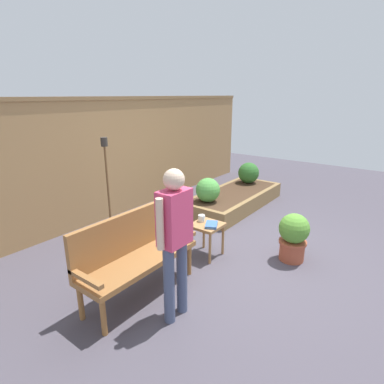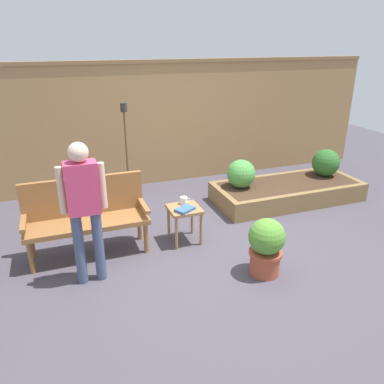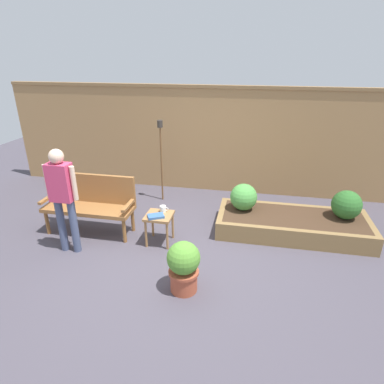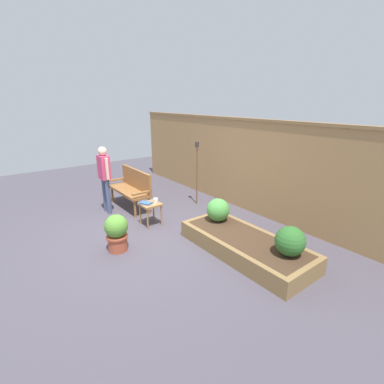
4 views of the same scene
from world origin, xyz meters
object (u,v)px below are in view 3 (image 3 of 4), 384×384
at_px(potted_boxwood, 184,265).
at_px(tiki_torch, 161,146).
at_px(person_by_bench, 62,193).
at_px(side_table, 159,220).
at_px(book_on_table, 156,216).
at_px(shrub_far_corner, 347,205).
at_px(shrub_near_bench, 244,197).
at_px(cup_on_table, 163,209).
at_px(garden_bench, 91,200).

distance_m(potted_boxwood, tiki_torch, 2.87).
xyz_separation_m(potted_boxwood, person_by_bench, (-1.84, 0.54, 0.57)).
xyz_separation_m(side_table, book_on_table, (-0.02, -0.09, 0.10)).
bearing_deg(book_on_table, person_by_bench, 169.52).
bearing_deg(shrub_far_corner, book_on_table, -162.39).
distance_m(tiki_torch, person_by_bench, 2.21).
relative_size(potted_boxwood, shrub_far_corner, 1.47).
bearing_deg(tiki_torch, shrub_near_bench, -24.98).
xyz_separation_m(book_on_table, shrub_near_bench, (1.24, 0.90, 0.02)).
xyz_separation_m(book_on_table, tiki_torch, (-0.39, 1.66, 0.60)).
height_order(shrub_far_corner, tiki_torch, tiki_torch).
height_order(shrub_near_bench, shrub_far_corner, shrub_far_corner).
bearing_deg(person_by_bench, potted_boxwood, -16.29).
xyz_separation_m(potted_boxwood, shrub_far_corner, (2.21, 1.82, 0.17)).
relative_size(side_table, cup_on_table, 3.62).
height_order(cup_on_table, person_by_bench, person_by_bench).
height_order(potted_boxwood, shrub_near_bench, shrub_near_bench).
bearing_deg(shrub_far_corner, cup_on_table, -165.90).
bearing_deg(person_by_bench, cup_on_table, 24.63).
distance_m(book_on_table, tiki_torch, 1.81).
distance_m(book_on_table, person_by_bench, 1.35).
relative_size(side_table, shrub_far_corner, 1.05).
distance_m(shrub_near_bench, shrub_far_corner, 1.60).
relative_size(garden_bench, cup_on_table, 10.86).
bearing_deg(person_by_bench, side_table, 20.73).
height_order(book_on_table, potted_boxwood, potted_boxwood).
relative_size(book_on_table, shrub_near_bench, 0.53).
bearing_deg(cup_on_table, side_table, -106.38).
distance_m(garden_bench, side_table, 1.22).
bearing_deg(shrub_near_bench, person_by_bench, -152.42).
distance_m(potted_boxwood, person_by_bench, 2.00).
height_order(garden_bench, tiki_torch, tiki_torch).
bearing_deg(cup_on_table, tiki_torch, 106.92).
relative_size(garden_bench, shrub_far_corner, 3.15).
height_order(garden_bench, side_table, garden_bench).
distance_m(shrub_far_corner, person_by_bench, 4.28).
xyz_separation_m(garden_bench, tiki_torch, (0.79, 1.40, 0.55)).
relative_size(shrub_far_corner, person_by_bench, 0.29).
distance_m(side_table, cup_on_table, 0.18).
bearing_deg(potted_boxwood, shrub_near_bench, 71.43).
distance_m(book_on_table, shrub_far_corner, 2.98).
relative_size(shrub_near_bench, tiki_torch, 0.28).
bearing_deg(book_on_table, tiki_torch, 75.28).
relative_size(shrub_near_bench, shrub_far_corner, 0.97).
bearing_deg(tiki_torch, potted_boxwood, -68.52).
bearing_deg(shrub_far_corner, side_table, -163.90).
distance_m(cup_on_table, shrub_far_corner, 2.87).
xyz_separation_m(potted_boxwood, shrub_near_bench, (0.61, 1.82, 0.16)).
relative_size(side_table, potted_boxwood, 0.72).
bearing_deg(side_table, shrub_near_bench, 33.77).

